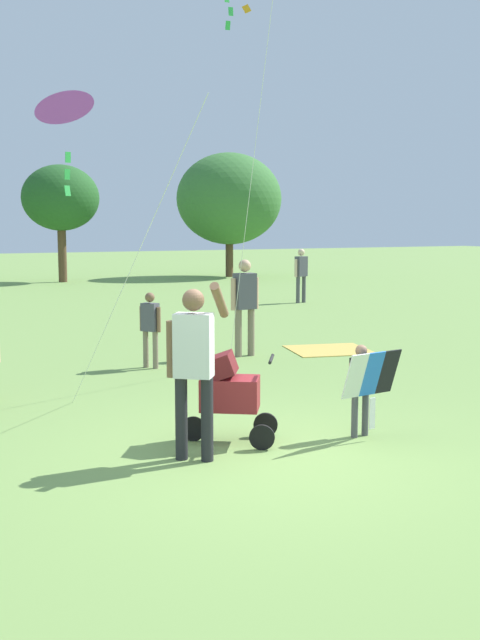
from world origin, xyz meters
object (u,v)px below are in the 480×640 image
object	(u,v)px
picnic_blanket	(329,350)
person_adult_flyer	(194,358)
person_couple_left	(301,271)
child_with_butterfly_kite	(363,381)
person_sitting_far	(150,324)
person_red_shirt	(245,300)
stroller	(228,389)
kite_adult_black	(65,109)

from	to	relation	value
picnic_blanket	person_adult_flyer	bearing A→B (deg)	-135.01
person_adult_flyer	person_couple_left	bearing A→B (deg)	54.37
person_couple_left	picnic_blanket	size ratio (longest dim) A/B	1.12
child_with_butterfly_kite	person_sitting_far	world-z (taller)	person_sitting_far
person_couple_left	person_red_shirt	bearing A→B (deg)	-127.79
person_red_shirt	child_with_butterfly_kite	bearing A→B (deg)	-103.30
person_adult_flyer	person_red_shirt	world-z (taller)	person_adult_flyer
child_with_butterfly_kite	stroller	world-z (taller)	child_with_butterfly_kite
child_with_butterfly_kite	person_red_shirt	xyz separation A→B (m)	(1.27, 5.39, 0.40)
stroller	kite_adult_black	distance (m)	4.40
child_with_butterfly_kite	person_couple_left	distance (m)	15.05
stroller	child_with_butterfly_kite	bearing A→B (deg)	-19.84
person_couple_left	picnic_blanket	distance (m)	9.07
person_adult_flyer	picnic_blanket	xyz separation A→B (m)	(5.09, 5.09, -1.07)
child_with_butterfly_kite	person_sitting_far	size ratio (longest dim) A/B	0.83
child_with_butterfly_kite	picnic_blanket	bearing A→B (deg)	59.70
person_red_shirt	person_sitting_far	bearing A→B (deg)	-171.30
kite_adult_black	person_couple_left	world-z (taller)	kite_adult_black
person_adult_flyer	person_red_shirt	distance (m)	6.24
child_with_butterfly_kite	person_red_shirt	distance (m)	5.55
child_with_butterfly_kite	person_sitting_far	xyz separation A→B (m)	(-0.69, 5.08, 0.11)
stroller	person_couple_left	xyz separation A→B (m)	(8.76, 12.63, 0.39)
person_adult_flyer	kite_adult_black	distance (m)	4.23
kite_adult_black	picnic_blanket	world-z (taller)	kite_adult_black
child_with_butterfly_kite	person_adult_flyer	world-z (taller)	person_adult_flyer
stroller	person_sitting_far	size ratio (longest dim) A/B	0.82
stroller	person_red_shirt	distance (m)	5.59
person_red_shirt	picnic_blanket	size ratio (longest dim) A/B	1.19
person_sitting_far	picnic_blanket	distance (m)	3.81
person_adult_flyer	person_red_shirt	xyz separation A→B (m)	(3.33, 5.28, -0.02)
person_adult_flyer	person_sitting_far	bearing A→B (deg)	74.71
kite_adult_black	person_adult_flyer	bearing A→B (deg)	-81.27
person_sitting_far	person_couple_left	bearing A→B (deg)	45.29
child_with_butterfly_kite	kite_adult_black	bearing A→B (deg)	128.38
child_with_butterfly_kite	person_adult_flyer	size ratio (longest dim) A/B	0.58
picnic_blanket	person_couple_left	bearing A→B (deg)	61.84
person_couple_left	picnic_blanket	bearing A→B (deg)	-118.16
person_adult_flyer	picnic_blanket	size ratio (longest dim) A/B	1.23
kite_adult_black	picnic_blanket	xyz separation A→B (m)	(5.57, 2.01, -3.93)
stroller	kite_adult_black	size ratio (longest dim) A/B	0.26
child_with_butterfly_kite	person_sitting_far	bearing A→B (deg)	97.78
kite_adult_black	person_couple_left	distance (m)	14.30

